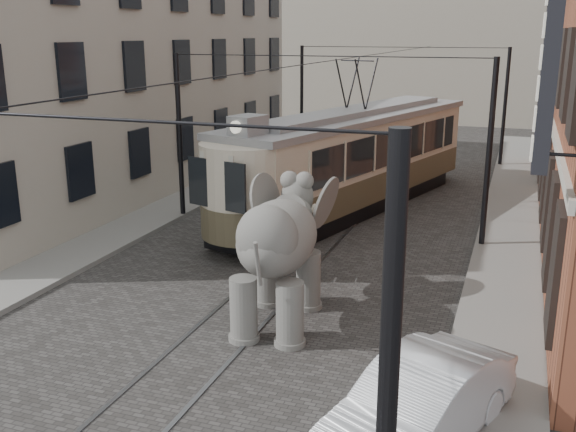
% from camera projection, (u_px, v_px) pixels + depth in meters
% --- Properties ---
extents(ground, '(120.00, 120.00, 0.00)m').
position_uv_depth(ground, '(262.00, 294.00, 17.34)').
color(ground, '#3E3B39').
extents(tram_rails, '(1.54, 80.00, 0.02)m').
position_uv_depth(tram_rails, '(262.00, 294.00, 17.34)').
color(tram_rails, slate).
rests_on(tram_rails, ground).
extents(sidewalk_right, '(2.00, 60.00, 0.15)m').
position_uv_depth(sidewalk_right, '(499.00, 325.00, 15.38)').
color(sidewalk_right, slate).
rests_on(sidewalk_right, ground).
extents(sidewalk_left, '(2.00, 60.00, 0.15)m').
position_uv_depth(sidewalk_left, '(59.00, 264.00, 19.42)').
color(sidewalk_left, slate).
rests_on(sidewalk_left, ground).
extents(stucco_building, '(7.00, 24.00, 10.00)m').
position_uv_depth(stucco_building, '(112.00, 72.00, 28.61)').
color(stucco_building, '#9F9584').
rests_on(stucco_building, ground).
extents(distant_block, '(28.00, 10.00, 14.00)m').
position_uv_depth(distant_block, '(449.00, 28.00, 51.71)').
color(distant_block, '#9F9584').
rests_on(distant_block, ground).
extents(catenary, '(11.00, 30.20, 6.00)m').
position_uv_depth(catenary, '(313.00, 151.00, 21.13)').
color(catenary, black).
rests_on(catenary, ground).
extents(tram, '(6.89, 14.73, 5.74)m').
position_uv_depth(tram, '(355.00, 136.00, 24.91)').
color(tram, '#C0B29B').
rests_on(tram, ground).
extents(elephant, '(3.58, 5.70, 3.30)m').
position_uv_depth(elephant, '(278.00, 257.00, 15.20)').
color(elephant, '#63615C').
rests_on(elephant, ground).
extents(parked_car, '(3.07, 4.75, 1.48)m').
position_uv_depth(parked_car, '(418.00, 406.00, 10.83)').
color(parked_car, '#B7B8BC').
rests_on(parked_car, ground).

